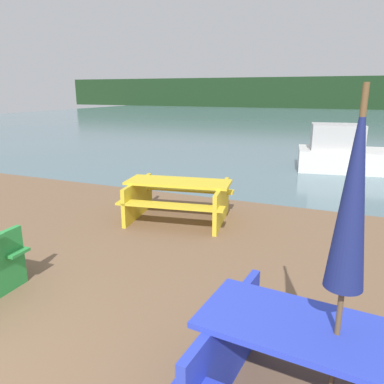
% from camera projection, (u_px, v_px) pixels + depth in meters
% --- Properties ---
extents(water, '(60.00, 50.00, 0.00)m').
position_uv_depth(water, '(313.00, 119.00, 30.61)').
color(water, slate).
rests_on(water, ground_plane).
extents(far_treeline, '(80.00, 1.60, 4.00)m').
position_uv_depth(far_treeline, '(331.00, 93.00, 47.85)').
color(far_treeline, '#193319').
rests_on(far_treeline, water).
extents(picnic_table_blue, '(1.94, 1.54, 0.78)m').
position_uv_depth(picnic_table_blue, '(332.00, 373.00, 2.50)').
color(picnic_table_blue, blue).
rests_on(picnic_table_blue, ground_plane).
extents(picnic_table_yellow, '(2.06, 1.67, 0.73)m').
position_uv_depth(picnic_table_yellow, '(178.00, 196.00, 6.79)').
color(picnic_table_yellow, yellow).
rests_on(picnic_table_yellow, ground_plane).
extents(umbrella_navy, '(0.24, 0.24, 2.34)m').
position_uv_depth(umbrella_navy, '(353.00, 196.00, 2.17)').
color(umbrella_navy, brown).
rests_on(umbrella_navy, ground_plane).
extents(boat, '(3.45, 2.02, 1.35)m').
position_uv_depth(boat, '(351.00, 154.00, 10.99)').
color(boat, silver).
rests_on(boat, water).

